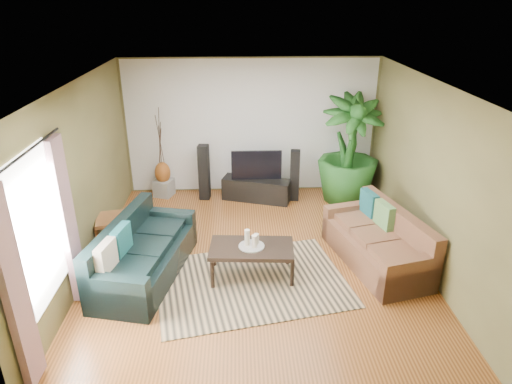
{
  "coord_description": "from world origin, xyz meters",
  "views": [
    {
      "loc": [
        -0.25,
        -6.07,
        3.8
      ],
      "look_at": [
        0.0,
        0.2,
        1.05
      ],
      "focal_mm": 32.0,
      "sensor_mm": 36.0,
      "label": 1
    }
  ],
  "objects_px": {
    "potted_plant": "(349,150)",
    "pedestal": "(164,188)",
    "television": "(256,165)",
    "speaker_left": "(204,172)",
    "vase": "(163,173)",
    "coffee_table": "(252,261)",
    "sofa_right": "(377,238)",
    "speaker_right": "(295,175)",
    "tv_stand": "(256,190)",
    "sofa_left": "(145,250)",
    "side_table": "(115,233)"
  },
  "relations": [
    {
      "from": "coffee_table",
      "to": "television",
      "type": "distance_m",
      "value": 2.73
    },
    {
      "from": "sofa_right",
      "to": "speaker_left",
      "type": "xyz_separation_m",
      "value": [
        -2.73,
        2.51,
        0.13
      ]
    },
    {
      "from": "potted_plant",
      "to": "vase",
      "type": "height_order",
      "value": "potted_plant"
    },
    {
      "from": "television",
      "to": "tv_stand",
      "type": "bearing_deg",
      "value": -90.0
    },
    {
      "from": "tv_stand",
      "to": "television",
      "type": "height_order",
      "value": "television"
    },
    {
      "from": "television",
      "to": "coffee_table",
      "type": "bearing_deg",
      "value": -93.84
    },
    {
      "from": "potted_plant",
      "to": "coffee_table",
      "type": "bearing_deg",
      "value": -127.08
    },
    {
      "from": "coffee_table",
      "to": "tv_stand",
      "type": "relative_size",
      "value": 0.89
    },
    {
      "from": "speaker_left",
      "to": "vase",
      "type": "bearing_deg",
      "value": 176.16
    },
    {
      "from": "coffee_table",
      "to": "speaker_left",
      "type": "relative_size",
      "value": 1.07
    },
    {
      "from": "sofa_left",
      "to": "television",
      "type": "height_order",
      "value": "television"
    },
    {
      "from": "speaker_left",
      "to": "pedestal",
      "type": "xyz_separation_m",
      "value": [
        -0.84,
        0.16,
        -0.38
      ]
    },
    {
      "from": "television",
      "to": "speaker_left",
      "type": "distance_m",
      "value": 1.05
    },
    {
      "from": "sofa_right",
      "to": "coffee_table",
      "type": "relative_size",
      "value": 1.62
    },
    {
      "from": "tv_stand",
      "to": "pedestal",
      "type": "relative_size",
      "value": 3.9
    },
    {
      "from": "sofa_right",
      "to": "pedestal",
      "type": "relative_size",
      "value": 5.65
    },
    {
      "from": "sofa_right",
      "to": "speaker_right",
      "type": "relative_size",
      "value": 1.89
    },
    {
      "from": "potted_plant",
      "to": "speaker_right",
      "type": "bearing_deg",
      "value": 174.91
    },
    {
      "from": "sofa_left",
      "to": "coffee_table",
      "type": "xyz_separation_m",
      "value": [
        1.53,
        -0.08,
        -0.18
      ]
    },
    {
      "from": "sofa_right",
      "to": "potted_plant",
      "type": "distance_m",
      "value": 2.38
    },
    {
      "from": "sofa_left",
      "to": "side_table",
      "type": "xyz_separation_m",
      "value": [
        -0.63,
        0.81,
        -0.15
      ]
    },
    {
      "from": "speaker_left",
      "to": "side_table",
      "type": "xyz_separation_m",
      "value": [
        -1.31,
        -1.9,
        -0.28
      ]
    },
    {
      "from": "sofa_left",
      "to": "television",
      "type": "distance_m",
      "value": 3.13
    },
    {
      "from": "pedestal",
      "to": "side_table",
      "type": "distance_m",
      "value": 2.12
    },
    {
      "from": "speaker_left",
      "to": "vase",
      "type": "distance_m",
      "value": 0.86
    },
    {
      "from": "sofa_left",
      "to": "sofa_right",
      "type": "height_order",
      "value": "same"
    },
    {
      "from": "tv_stand",
      "to": "speaker_right",
      "type": "distance_m",
      "value": 0.8
    },
    {
      "from": "vase",
      "to": "speaker_left",
      "type": "bearing_deg",
      "value": -11.08
    },
    {
      "from": "vase",
      "to": "tv_stand",
      "type": "bearing_deg",
      "value": -8.83
    },
    {
      "from": "coffee_table",
      "to": "pedestal",
      "type": "bearing_deg",
      "value": 123.69
    },
    {
      "from": "sofa_right",
      "to": "speaker_right",
      "type": "height_order",
      "value": "speaker_right"
    },
    {
      "from": "potted_plant",
      "to": "pedestal",
      "type": "xyz_separation_m",
      "value": [
        -3.64,
        0.38,
        -0.88
      ]
    },
    {
      "from": "sofa_left",
      "to": "potted_plant",
      "type": "relative_size",
      "value": 0.99
    },
    {
      "from": "sofa_right",
      "to": "potted_plant",
      "type": "relative_size",
      "value": 0.92
    },
    {
      "from": "sofa_left",
      "to": "speaker_left",
      "type": "xyz_separation_m",
      "value": [
        0.68,
        2.71,
        0.13
      ]
    },
    {
      "from": "sofa_left",
      "to": "speaker_left",
      "type": "height_order",
      "value": "speaker_left"
    },
    {
      "from": "side_table",
      "to": "vase",
      "type": "bearing_deg",
      "value": 77.2
    },
    {
      "from": "coffee_table",
      "to": "speaker_right",
      "type": "bearing_deg",
      "value": 74.6
    },
    {
      "from": "speaker_right",
      "to": "television",
      "type": "bearing_deg",
      "value": -173.66
    },
    {
      "from": "sofa_left",
      "to": "side_table",
      "type": "bearing_deg",
      "value": 50.27
    },
    {
      "from": "speaker_right",
      "to": "speaker_left",
      "type": "bearing_deg",
      "value": -176.37
    },
    {
      "from": "vase",
      "to": "coffee_table",
      "type": "bearing_deg",
      "value": -60.18
    },
    {
      "from": "speaker_left",
      "to": "potted_plant",
      "type": "distance_m",
      "value": 2.84
    },
    {
      "from": "speaker_left",
      "to": "vase",
      "type": "xyz_separation_m",
      "value": [
        -0.84,
        0.16,
        -0.06
      ]
    },
    {
      "from": "television",
      "to": "speaker_left",
      "type": "height_order",
      "value": "speaker_left"
    },
    {
      "from": "television",
      "to": "vase",
      "type": "bearing_deg",
      "value": 171.77
    },
    {
      "from": "television",
      "to": "potted_plant",
      "type": "height_order",
      "value": "potted_plant"
    },
    {
      "from": "vase",
      "to": "side_table",
      "type": "height_order",
      "value": "vase"
    },
    {
      "from": "speaker_right",
      "to": "vase",
      "type": "xyz_separation_m",
      "value": [
        -2.62,
        0.29,
        -0.01
      ]
    },
    {
      "from": "television",
      "to": "speaker_left",
      "type": "bearing_deg",
      "value": 174.13
    }
  ]
}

